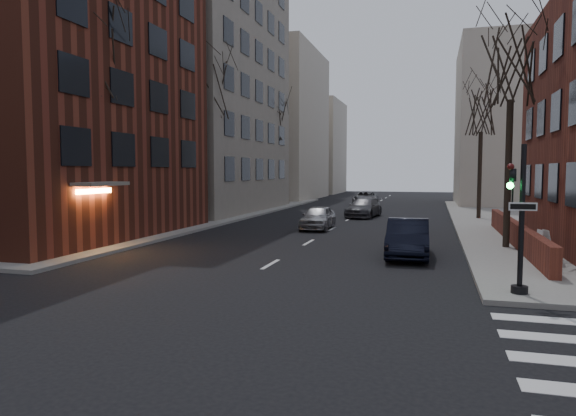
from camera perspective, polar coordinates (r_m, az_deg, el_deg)
The scene contains 21 objects.
ground at distance 8.83m, azimuth -27.98°, elevation -19.31°, with size 160.00×160.00×0.00m, color black.
sidewalk_far_left at distance 49.97m, azimuth -28.25°, elevation -0.19°, with size 44.00×44.00×0.15m, color gray.
building_left_brick at distance 31.26m, azimuth -28.19°, elevation 13.92°, with size 15.00×15.00×18.00m, color maroon.
building_left_tan at distance 47.01m, azimuth -14.18°, elevation 17.03°, with size 18.00×18.00×28.00m, color gray.
low_wall_right at distance 25.21m, azimuth 23.92°, elevation -2.55°, with size 0.35×16.00×1.00m, color maroon.
building_distant_la at distance 64.46m, azimuth -3.04°, elevation 9.11°, with size 14.00×16.00×18.00m, color #B8AC9B.
building_distant_ra at distance 56.75m, azimuth 25.46°, elevation 8.38°, with size 14.00×14.00×16.00m, color #B8AC9B.
building_distant_lb at distance 80.09m, azimuth 2.29°, elevation 6.72°, with size 10.00×12.00×14.00m, color #B8AC9B.
traffic_signal at distance 15.03m, azimuth 24.27°, elevation -2.07°, with size 0.76×0.44×4.00m.
tree_left_a at distance 25.05m, azimuth -20.79°, elevation 15.48°, with size 4.18×4.18×10.26m.
tree_left_b at distance 35.37m, azimuth -8.85°, elevation 13.02°, with size 4.40×4.40×10.80m.
tree_left_c at distance 48.25m, azimuth -1.80°, elevation 9.62°, with size 3.96×3.96×9.72m.
tree_right_a at distance 24.43m, azimuth 23.59°, elevation 14.64°, with size 3.96×3.96×9.72m.
tree_right_b at distance 38.14m, azimuth 20.69°, elevation 10.14°, with size 3.74×3.74×9.18m.
streetlamp_near at distance 31.09m, azimuth -10.83°, elevation 5.56°, with size 0.36×0.36×6.28m.
streetlamp_far at distance 49.78m, azimuth -0.43°, elevation 5.09°, with size 0.36×0.36×6.28m.
parked_sedan at distance 21.05m, azimuth 13.16°, elevation -3.28°, with size 1.60×4.60×1.51m, color black.
car_lane_silver at distance 30.31m, azimuth 3.34°, elevation -1.04°, with size 1.64×4.09×1.39m, color #9A9B9F.
car_lane_gray at distance 38.44m, azimuth 8.43°, elevation 0.03°, with size 1.95×4.79×1.39m, color #3E3E43.
car_lane_far at distance 52.06m, azimuth 8.60°, elevation 1.10°, with size 2.29×4.97×1.38m, color #3F3E43.
sandwich_board at distance 23.44m, azimuth 26.47°, elevation -3.25°, with size 0.40×0.56×0.89m, color white.
Camera 1 is at (5.70, -5.79, 3.45)m, focal length 32.00 mm.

